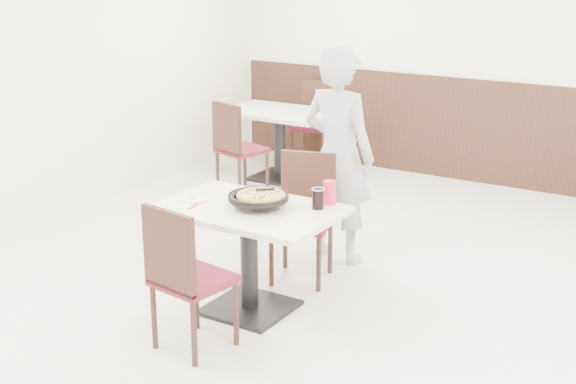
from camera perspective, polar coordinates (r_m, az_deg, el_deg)
The scene contains 20 objects.
floor at distance 5.82m, azimuth 2.22°, elevation -7.49°, with size 7.00×7.00×0.00m, color beige.
wall_back at distance 8.58m, azimuth 14.17°, elevation 9.71°, with size 6.00×0.04×2.80m, color silver.
wall_left at distance 7.33m, azimuth -18.69°, elevation 8.17°, with size 0.04×7.00×2.80m, color silver.
wainscot_back at distance 8.71m, azimuth 13.72°, elevation 4.15°, with size 5.90×0.03×1.10m, color black.
main_table at distance 5.49m, azimuth -2.77°, elevation -4.81°, with size 1.20×0.80×0.75m, color silver, non-canonical shape.
chair_near at distance 4.99m, azimuth -6.73°, elevation -5.98°, with size 0.42×0.42×0.95m, color black, non-canonical shape.
chair_far at distance 5.96m, azimuth 0.96°, elevation -1.99°, with size 0.42×0.42×0.95m, color black, non-canonical shape.
trivet at distance 5.36m, azimuth -2.09°, elevation -0.88°, with size 0.13×0.13×0.04m, color black.
pizza_pan at distance 5.35m, azimuth -2.12°, elevation -0.66°, with size 0.33×0.33×0.01m, color black.
pizza at distance 5.34m, azimuth -1.94°, elevation -0.45°, with size 0.32×0.32×0.02m, color #BD8B45.
pizza_server at distance 5.30m, azimuth -2.10°, elevation -0.22°, with size 0.07×0.09×0.00m, color white.
napkin at distance 5.46m, azimuth -7.35°, elevation -0.86°, with size 0.15×0.15×0.00m, color white.
side_plate at distance 5.52m, azimuth -6.77°, elevation -0.55°, with size 0.17×0.17×0.01m, color white.
fork at distance 5.49m, azimuth -7.31°, elevation -0.57°, with size 0.02×0.17×0.00m, color white.
cola_glass at distance 5.31m, azimuth 2.14°, elevation -0.52°, with size 0.08×0.08×0.13m, color black.
red_cup at distance 5.41m, azimuth 2.97°, elevation -0.04°, with size 0.09×0.09×0.16m, color red.
diner_person at distance 6.28m, azimuth 3.60°, elevation 2.63°, with size 0.62×0.41×1.71m, color #B0B0B5.
bg_table_left at distance 8.65m, azimuth -0.60°, elevation 3.37°, with size 1.20×0.80×0.75m, color silver, non-canonical shape.
bg_chair_left_near at distance 8.13m, azimuth -3.30°, elevation 3.17°, with size 0.42×0.42×0.95m, color black, non-canonical shape.
bg_chair_left_far at distance 9.19m, azimuth 1.78°, elevation 4.82°, with size 0.42×0.42×0.95m, color black, non-canonical shape.
Camera 1 is at (2.60, -4.62, 2.41)m, focal length 50.00 mm.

